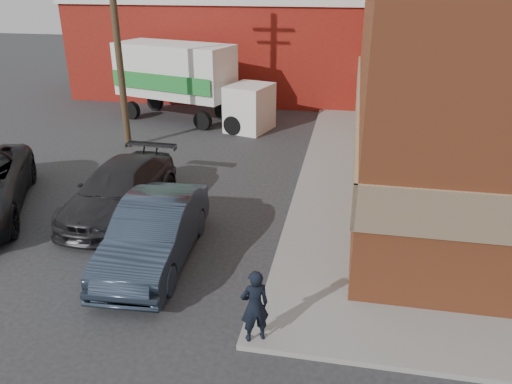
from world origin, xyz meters
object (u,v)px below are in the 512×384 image
at_px(suv_b, 120,189).
at_px(box_truck, 188,78).
at_px(man, 255,306).
at_px(utility_pole, 115,24).
at_px(warehouse, 228,42).
at_px(sedan, 154,232).

xyz_separation_m(suv_b, box_truck, (-1.10, 9.79, 1.32)).
bearing_deg(man, utility_pole, -83.32).
distance_m(warehouse, box_truck, 6.95).
xyz_separation_m(utility_pole, man, (7.30, -10.55, -3.88)).
height_order(sedan, box_truck, box_truck).
distance_m(utility_pole, suv_b, 7.37).
bearing_deg(utility_pole, suv_b, -67.47).
bearing_deg(utility_pole, box_truck, 72.83).
xyz_separation_m(warehouse, man, (5.80, -21.55, -1.95)).
distance_m(warehouse, suv_b, 16.85).
bearing_deg(utility_pole, warehouse, 82.23).
xyz_separation_m(utility_pole, sedan, (4.36, -8.06, -3.98)).
height_order(utility_pole, sedan, utility_pole).
bearing_deg(sedan, man, -43.76).
bearing_deg(box_truck, sedan, -59.81).
bearing_deg(sedan, utility_pole, 114.89).
height_order(warehouse, utility_pole, utility_pole).
relative_size(sedan, suv_b, 0.95).
relative_size(man, box_truck, 0.20).
distance_m(utility_pole, box_truck, 5.08).
bearing_deg(man, sedan, -68.24).
height_order(man, suv_b, man).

